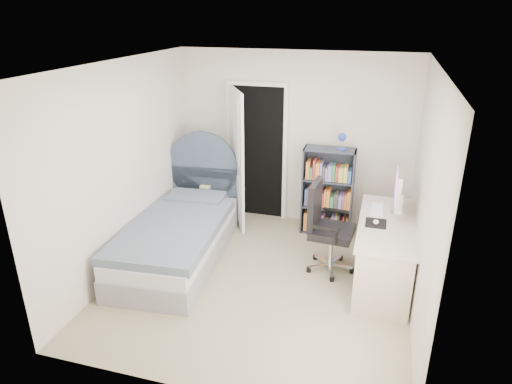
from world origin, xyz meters
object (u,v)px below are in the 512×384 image
(bed, at_px, (180,234))
(nightstand, at_px, (210,197))
(office_chair, at_px, (325,223))
(floor_lamp, at_px, (221,184))
(bookcase, at_px, (328,195))
(desk, at_px, (384,249))

(bed, distance_m, nightstand, 1.05)
(bed, bearing_deg, office_chair, 6.63)
(nightstand, bearing_deg, floor_lamp, 80.29)
(nightstand, height_order, bookcase, bookcase)
(bed, distance_m, floor_lamp, 1.39)
(bookcase, relative_size, desk, 0.94)
(bed, xyz_separation_m, office_chair, (1.83, 0.21, 0.30))
(bed, height_order, office_chair, bed)
(bookcase, distance_m, desk, 1.37)
(floor_lamp, relative_size, bookcase, 0.83)
(bed, relative_size, desk, 1.49)
(bed, bearing_deg, nightstand, 89.51)
(floor_lamp, distance_m, bookcase, 1.67)
(office_chair, bearing_deg, nightstand, 155.38)
(nightstand, distance_m, desk, 2.70)
(bed, height_order, nightstand, bed)
(nightstand, distance_m, bookcase, 1.73)
(nightstand, height_order, office_chair, office_chair)
(floor_lamp, bearing_deg, office_chair, -33.54)
(desk, bearing_deg, bed, -177.41)
(floor_lamp, distance_m, desk, 2.78)
(floor_lamp, xyz_separation_m, office_chair, (1.76, -1.17, 0.11))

